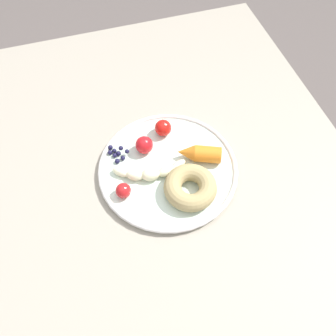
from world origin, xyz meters
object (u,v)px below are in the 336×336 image
(banana, at_px, (150,172))
(tomato_mid, at_px, (144,145))
(plate, at_px, (168,169))
(tomato_far, at_px, (163,128))
(blueberry_pile, at_px, (117,153))
(tomato_near, at_px, (123,191))
(carrot_orange, at_px, (199,154))
(donut, at_px, (190,187))
(dining_table, at_px, (170,203))

(banana, relative_size, tomato_mid, 4.18)
(plate, xyz_separation_m, banana, (-0.01, 0.04, 0.02))
(tomato_mid, distance_m, tomato_far, 0.07)
(tomato_mid, bearing_deg, blueberry_pile, 85.57)
(plate, relative_size, blueberry_pile, 5.86)
(blueberry_pile, bearing_deg, tomato_mid, -94.43)
(plate, bearing_deg, tomato_near, 108.31)
(tomato_near, height_order, tomato_far, tomato_far)
(carrot_orange, xyz_separation_m, donut, (-0.08, 0.05, 0.00))
(carrot_orange, height_order, tomato_near, carrot_orange)
(donut, distance_m, tomato_far, 0.18)
(donut, relative_size, tomato_far, 2.87)
(plate, bearing_deg, blueberry_pile, 56.01)
(donut, distance_m, blueberry_pile, 0.20)
(banana, height_order, tomato_near, tomato_near)
(plate, height_order, tomato_near, tomato_near)
(donut, relative_size, tomato_mid, 2.79)
(banana, height_order, carrot_orange, carrot_orange)
(plate, xyz_separation_m, carrot_orange, (0.00, -0.08, 0.02))
(carrot_orange, bearing_deg, plate, 93.68)
(blueberry_pile, distance_m, tomato_mid, 0.07)
(dining_table, distance_m, tomato_near, 0.16)
(plate, bearing_deg, banana, 99.18)
(plate, bearing_deg, tomato_mid, 30.53)
(plate, xyz_separation_m, blueberry_pile, (0.07, 0.10, 0.01))
(tomato_near, bearing_deg, blueberry_pile, -4.84)
(donut, height_order, tomato_mid, tomato_mid)
(donut, bearing_deg, banana, 47.38)
(carrot_orange, xyz_separation_m, tomato_mid, (0.06, 0.12, 0.00))
(dining_table, height_order, blueberry_pile, blueberry_pile)
(dining_table, height_order, tomato_near, tomato_near)
(carrot_orange, xyz_separation_m, blueberry_pile, (0.07, 0.18, -0.01))
(donut, relative_size, tomato_near, 3.44)
(banana, relative_size, donut, 1.50)
(banana, bearing_deg, plate, -80.82)
(donut, height_order, tomato_near, donut)
(dining_table, height_order, banana, banana)
(tomato_near, distance_m, tomato_mid, 0.13)
(banana, xyz_separation_m, carrot_orange, (0.01, -0.12, 0.01))
(blueberry_pile, bearing_deg, tomato_near, 175.16)
(plate, bearing_deg, carrot_orange, -86.32)
(banana, bearing_deg, donut, -132.62)
(blueberry_pile, height_order, tomato_far, tomato_far)
(dining_table, height_order, tomato_far, tomato_far)
(carrot_orange, bearing_deg, blueberry_pile, 70.14)
(carrot_orange, distance_m, tomato_mid, 0.13)
(banana, bearing_deg, dining_table, -133.86)
(banana, height_order, tomato_mid, tomato_mid)
(banana, distance_m, tomato_mid, 0.07)
(tomato_near, bearing_deg, dining_table, -92.74)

